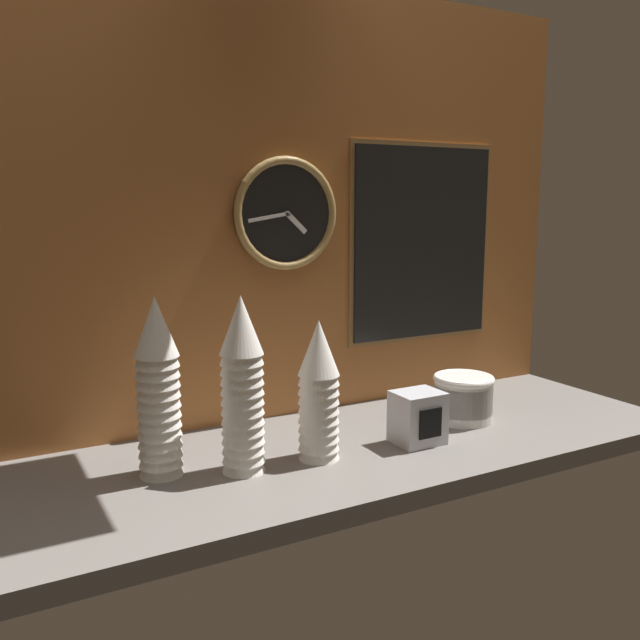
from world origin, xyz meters
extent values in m
cube|color=slate|center=(0.00, 0.00, -0.02)|extent=(1.60, 0.56, 0.04)
cube|color=#A3602D|center=(0.00, 0.27, 0.53)|extent=(1.60, 0.03, 1.05)
cone|color=white|center=(-0.12, -0.05, 0.06)|extent=(0.09, 0.09, 0.12)
cone|color=white|center=(-0.12, -0.05, 0.08)|extent=(0.09, 0.09, 0.12)
cone|color=white|center=(-0.12, -0.05, 0.10)|extent=(0.09, 0.09, 0.12)
cone|color=white|center=(-0.12, -0.05, 0.12)|extent=(0.09, 0.09, 0.12)
cone|color=white|center=(-0.12, -0.05, 0.14)|extent=(0.09, 0.09, 0.12)
cone|color=white|center=(-0.12, -0.05, 0.16)|extent=(0.09, 0.09, 0.12)
cone|color=white|center=(-0.12, -0.05, 0.18)|extent=(0.09, 0.09, 0.12)
cone|color=white|center=(-0.12, -0.05, 0.20)|extent=(0.09, 0.09, 0.12)
cone|color=white|center=(-0.12, -0.05, 0.22)|extent=(0.09, 0.09, 0.12)
cone|color=white|center=(-0.12, -0.05, 0.24)|extent=(0.09, 0.09, 0.12)
cone|color=white|center=(-0.43, 0.02, 0.06)|extent=(0.09, 0.09, 0.12)
cone|color=white|center=(-0.43, 0.02, 0.08)|extent=(0.09, 0.09, 0.12)
cone|color=white|center=(-0.43, 0.02, 0.10)|extent=(0.09, 0.09, 0.12)
cone|color=white|center=(-0.43, 0.02, 0.12)|extent=(0.09, 0.09, 0.12)
cone|color=white|center=(-0.43, 0.02, 0.14)|extent=(0.09, 0.09, 0.12)
cone|color=white|center=(-0.43, 0.02, 0.16)|extent=(0.09, 0.09, 0.12)
cone|color=white|center=(-0.43, 0.02, 0.18)|extent=(0.09, 0.09, 0.12)
cone|color=white|center=(-0.43, 0.02, 0.20)|extent=(0.09, 0.09, 0.12)
cone|color=white|center=(-0.43, 0.02, 0.22)|extent=(0.09, 0.09, 0.12)
cone|color=white|center=(-0.43, 0.02, 0.24)|extent=(0.09, 0.09, 0.12)
cone|color=white|center=(-0.43, 0.02, 0.26)|extent=(0.09, 0.09, 0.12)
cone|color=white|center=(-0.43, 0.02, 0.28)|extent=(0.09, 0.09, 0.12)
cone|color=white|center=(-0.43, 0.02, 0.30)|extent=(0.09, 0.09, 0.12)
cone|color=white|center=(-0.28, -0.04, 0.06)|extent=(0.09, 0.09, 0.12)
cone|color=white|center=(-0.28, -0.04, 0.08)|extent=(0.09, 0.09, 0.12)
cone|color=white|center=(-0.28, -0.04, 0.10)|extent=(0.09, 0.09, 0.12)
cone|color=white|center=(-0.28, -0.04, 0.12)|extent=(0.09, 0.09, 0.12)
cone|color=white|center=(-0.28, -0.04, 0.14)|extent=(0.09, 0.09, 0.12)
cone|color=white|center=(-0.28, -0.04, 0.16)|extent=(0.09, 0.09, 0.12)
cone|color=white|center=(-0.28, -0.04, 0.18)|extent=(0.09, 0.09, 0.12)
cone|color=white|center=(-0.28, -0.04, 0.20)|extent=(0.09, 0.09, 0.12)
cone|color=white|center=(-0.28, -0.04, 0.22)|extent=(0.09, 0.09, 0.12)
cone|color=white|center=(-0.28, -0.04, 0.24)|extent=(0.09, 0.09, 0.12)
cone|color=white|center=(-0.28, -0.04, 0.26)|extent=(0.09, 0.09, 0.12)
cone|color=white|center=(-0.28, -0.04, 0.28)|extent=(0.09, 0.09, 0.12)
cone|color=white|center=(-0.28, -0.04, 0.30)|extent=(0.09, 0.09, 0.12)
cylinder|color=beige|center=(0.32, 0.00, 0.02)|extent=(0.14, 0.14, 0.05)
cylinder|color=beige|center=(0.32, 0.00, 0.05)|extent=(0.14, 0.14, 0.05)
cylinder|color=beige|center=(0.32, 0.00, 0.07)|extent=(0.14, 0.14, 0.05)
cylinder|color=beige|center=(0.32, 0.00, 0.09)|extent=(0.14, 0.14, 0.05)
torus|color=white|center=(0.32, 0.00, 0.11)|extent=(0.15, 0.15, 0.02)
cylinder|color=black|center=(-0.05, 0.24, 0.51)|extent=(0.26, 0.02, 0.26)
torus|color=#AD894C|center=(-0.05, 0.23, 0.51)|extent=(0.27, 0.02, 0.27)
cube|color=white|center=(-0.03, 0.23, 0.48)|extent=(0.06, 0.01, 0.05)
cube|color=white|center=(-0.10, 0.23, 0.50)|extent=(0.10, 0.01, 0.02)
cylinder|color=white|center=(-0.05, 0.23, 0.51)|extent=(0.01, 0.01, 0.01)
cube|color=olive|center=(0.36, 0.25, 0.42)|extent=(0.46, 0.01, 0.53)
cube|color=black|center=(0.36, 0.24, 0.42)|extent=(0.44, 0.01, 0.51)
cube|color=#B7B7BC|center=(0.12, -0.07, 0.06)|extent=(0.11, 0.09, 0.12)
cube|color=black|center=(0.12, -0.12, 0.06)|extent=(0.06, 0.00, 0.07)
camera|label=1|loc=(-0.77, -1.24, 0.53)|focal=38.00mm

